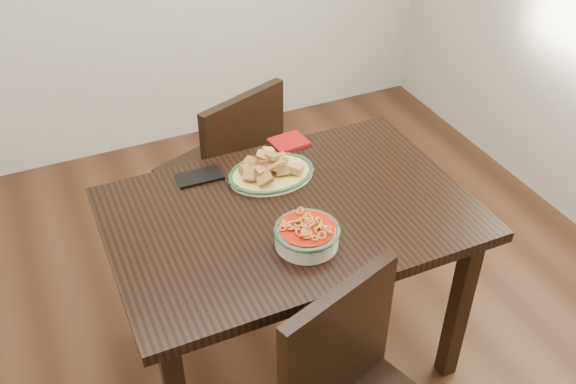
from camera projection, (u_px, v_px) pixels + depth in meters
name	position (u px, v px, depth m)	size (l,w,h in m)	color
floor	(267.00, 350.00, 2.62)	(3.50, 3.50, 0.00)	#321C10
dining_table	(290.00, 231.00, 2.22)	(1.22, 0.81, 0.75)	black
chair_far	(229.00, 168.00, 2.80)	(0.54, 0.54, 0.89)	black
fish_plate	(271.00, 166.00, 2.29)	(0.31, 0.24, 0.11)	white
noodle_bowl	(307.00, 233.00, 2.00)	(0.21, 0.21, 0.08)	beige
smartphone	(200.00, 177.00, 2.30)	(0.16, 0.09, 0.01)	black
napkin	(289.00, 142.00, 2.49)	(0.14, 0.11, 0.01)	#9A0B0F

